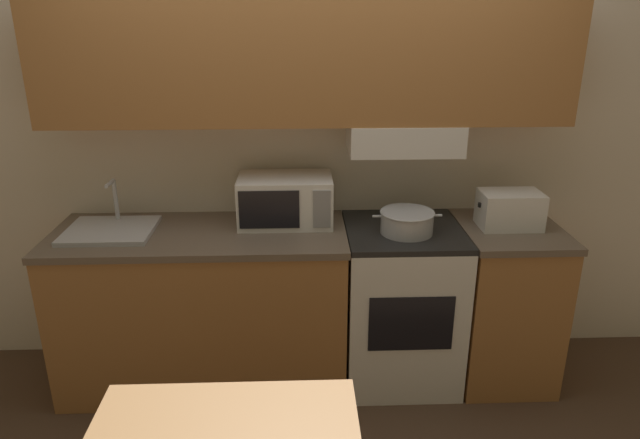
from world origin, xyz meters
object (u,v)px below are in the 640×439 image
toaster (510,209)px  sink_basin (110,229)px  stove_range (400,303)px  microwave (285,200)px  cooking_pot (407,221)px

toaster → sink_basin: sink_basin is taller
stove_range → microwave: 0.87m
cooking_pot → toaster: bearing=6.8°
stove_range → microwave: bearing=169.6°
stove_range → sink_basin: 1.62m
cooking_pot → stove_range: bearing=89.8°
sink_basin → microwave: bearing=7.2°
toaster → sink_basin: (-2.11, -0.01, -0.08)m
stove_range → cooking_pot: size_ratio=2.48×
microwave → toaster: (1.20, -0.11, -0.03)m
cooking_pot → sink_basin: bearing=177.7°
cooking_pot → sink_basin: 1.55m
stove_range → microwave: (-0.63, 0.12, 0.58)m
cooking_pot → sink_basin: sink_basin is taller
stove_range → cooking_pot: (-0.00, -0.06, 0.51)m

